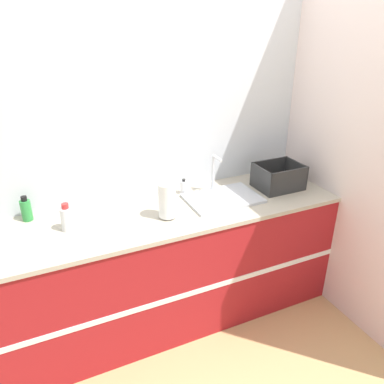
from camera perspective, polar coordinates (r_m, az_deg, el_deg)
ground_plane at (r=2.88m, az=-0.66°, el=-22.03°), size 12.00×12.00×0.00m
wall_back at (r=2.74m, az=-6.79°, el=7.71°), size 4.86×0.06×2.60m
wall_right at (r=3.07m, az=18.82°, el=8.40°), size 0.06×2.67×2.60m
counter_cabinet at (r=2.81m, az=-3.53°, el=-11.04°), size 2.49×0.70×0.91m
sink at (r=2.72m, az=4.64°, el=-0.71°), size 0.52×0.36×0.30m
paper_towel_roll at (r=2.43m, az=-3.81°, el=-1.28°), size 0.12×0.12×0.24m
dish_rack at (r=2.96m, az=13.00°, el=1.97°), size 0.34×0.27×0.19m
bottle_white_spray at (r=2.43m, az=-18.51°, el=-3.81°), size 0.08×0.08×0.18m
bottle_green at (r=2.64m, az=-23.95°, el=-2.48°), size 0.07×0.07×0.17m
soap_dispenser at (r=2.80m, az=-1.25°, el=0.77°), size 0.05×0.05×0.11m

